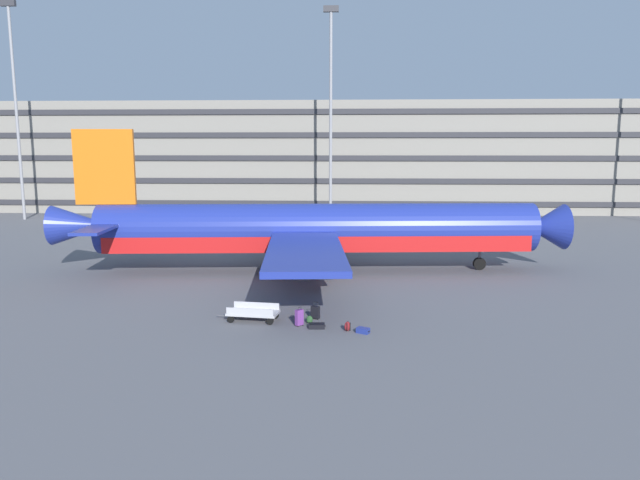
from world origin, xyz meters
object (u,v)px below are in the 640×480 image
(suitcase_teal, at_px, (363,330))
(backpack_navy, at_px, (347,326))
(backpack_silver, at_px, (309,320))
(suitcase_small, at_px, (315,312))
(baggage_cart, at_px, (253,313))
(suitcase_purple, at_px, (317,326))
(airliner, at_px, (312,230))
(suitcase_large, at_px, (299,317))

(suitcase_teal, xyz_separation_m, backpack_navy, (-0.76, 0.29, 0.10))
(suitcase_teal, xyz_separation_m, backpack_silver, (-2.70, 1.47, 0.06))
(suitcase_small, height_order, suitcase_teal, suitcase_small)
(suitcase_teal, bearing_deg, baggage_cart, 162.18)
(backpack_silver, bearing_deg, suitcase_purple, -62.52)
(backpack_navy, distance_m, baggage_cart, 5.12)
(airliner, height_order, suitcase_large, airliner)
(baggage_cart, bearing_deg, suitcase_purple, -18.73)
(airliner, xyz_separation_m, baggage_cart, (-2.33, -12.72, -2.57))
(suitcase_small, relative_size, suitcase_large, 0.90)
(airliner, xyz_separation_m, suitcase_teal, (3.32, -14.53, -2.87))
(suitcase_teal, bearing_deg, airliner, 102.86)
(suitcase_small, xyz_separation_m, baggage_cart, (-3.21, -0.47, 0.06))
(backpack_navy, relative_size, backpack_silver, 1.17)
(backpack_silver, bearing_deg, suitcase_large, -136.94)
(suitcase_purple, distance_m, suitcase_teal, 2.38)
(backpack_silver, height_order, baggage_cart, baggage_cart)
(suitcase_purple, xyz_separation_m, suitcase_small, (-0.15, 1.61, 0.25))
(suitcase_small, height_order, baggage_cart, suitcase_small)
(suitcase_large, bearing_deg, airliner, 90.58)
(suitcase_teal, xyz_separation_m, suitcase_large, (-3.18, 1.02, 0.31))
(suitcase_small, distance_m, backpack_navy, 2.61)
(suitcase_large, relative_size, backpack_silver, 2.21)
(suitcase_small, bearing_deg, backpack_silver, -107.58)
(suitcase_purple, relative_size, suitcase_small, 0.95)
(airliner, height_order, suitcase_small, airliner)
(suitcase_purple, relative_size, backpack_silver, 1.88)
(suitcase_small, xyz_separation_m, backpack_navy, (1.68, -1.99, -0.13))
(suitcase_large, bearing_deg, suitcase_small, 59.66)
(suitcase_purple, bearing_deg, backpack_navy, -13.99)
(airliner, relative_size, suitcase_large, 37.08)
(airliner, relative_size, suitcase_teal, 52.87)
(backpack_navy, bearing_deg, backpack_silver, 148.77)
(suitcase_small, bearing_deg, backpack_navy, -49.88)
(suitcase_purple, distance_m, backpack_silver, 0.90)
(airliner, relative_size, suitcase_purple, 43.50)
(airliner, distance_m, backpack_silver, 13.37)
(suitcase_purple, relative_size, baggage_cart, 0.25)
(backpack_navy, bearing_deg, baggage_cart, 162.72)
(airliner, relative_size, backpack_silver, 81.77)
(suitcase_small, xyz_separation_m, backpack_silver, (-0.26, -0.82, -0.17))
(airliner, height_order, suitcase_purple, airliner)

